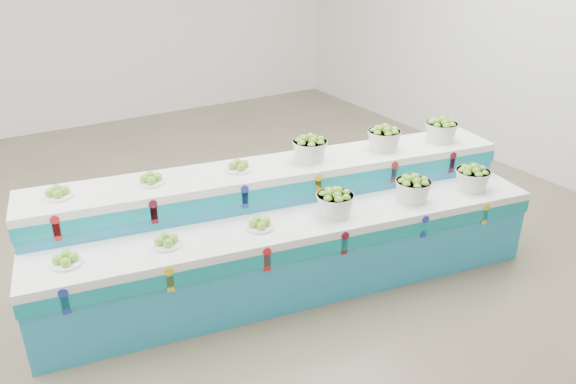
# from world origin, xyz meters

# --- Properties ---
(ground) EXTENTS (10.00, 10.00, 0.00)m
(ground) POSITION_xyz_m (0.00, 0.00, 0.00)
(ground) COLOR brown
(ground) RESTS_ON ground
(back_wall) EXTENTS (10.00, 0.00, 10.00)m
(back_wall) POSITION_xyz_m (0.00, 5.00, 2.00)
(back_wall) COLOR silver
(back_wall) RESTS_ON ground
(display_stand) EXTENTS (4.61, 1.90, 1.02)m
(display_stand) POSITION_xyz_m (0.96, -0.59, 0.51)
(display_stand) COLOR #258FBC
(display_stand) RESTS_ON ground
(plate_lower_left) EXTENTS (0.26, 0.26, 0.10)m
(plate_lower_left) POSITION_xyz_m (-0.92, -0.55, 0.77)
(plate_lower_left) COLOR white
(plate_lower_left) RESTS_ON display_stand
(plate_lower_mid) EXTENTS (0.26, 0.26, 0.10)m
(plate_lower_mid) POSITION_xyz_m (-0.19, -0.67, 0.77)
(plate_lower_mid) COLOR white
(plate_lower_mid) RESTS_ON display_stand
(plate_lower_right) EXTENTS (0.26, 0.26, 0.10)m
(plate_lower_right) POSITION_xyz_m (0.56, -0.80, 0.77)
(plate_lower_right) COLOR white
(plate_lower_right) RESTS_ON display_stand
(basket_lower_left) EXTENTS (0.37, 0.37, 0.24)m
(basket_lower_left) POSITION_xyz_m (1.24, -0.92, 0.84)
(basket_lower_left) COLOR silver
(basket_lower_left) RESTS_ON display_stand
(basket_lower_mid) EXTENTS (0.37, 0.37, 0.24)m
(basket_lower_mid) POSITION_xyz_m (2.01, -1.05, 0.84)
(basket_lower_mid) COLOR silver
(basket_lower_mid) RESTS_ON display_stand
(basket_lower_right) EXTENTS (0.37, 0.37, 0.24)m
(basket_lower_right) POSITION_xyz_m (2.66, -1.17, 0.84)
(basket_lower_right) COLOR silver
(basket_lower_right) RESTS_ON display_stand
(plate_upper_left) EXTENTS (0.26, 0.26, 0.10)m
(plate_upper_left) POSITION_xyz_m (-0.82, 0.00, 1.07)
(plate_upper_left) COLOR white
(plate_upper_left) RESTS_ON display_stand
(plate_upper_mid) EXTENTS (0.26, 0.26, 0.10)m
(plate_upper_mid) POSITION_xyz_m (-0.10, -0.13, 1.07)
(plate_upper_mid) COLOR white
(plate_upper_mid) RESTS_ON display_stand
(plate_upper_right) EXTENTS (0.26, 0.26, 0.10)m
(plate_upper_right) POSITION_xyz_m (0.66, -0.26, 1.07)
(plate_upper_right) COLOR white
(plate_upper_right) RESTS_ON display_stand
(basket_upper_left) EXTENTS (0.37, 0.37, 0.24)m
(basket_upper_left) POSITION_xyz_m (1.33, -0.37, 1.14)
(basket_upper_left) COLOR silver
(basket_upper_left) RESTS_ON display_stand
(basket_upper_mid) EXTENTS (0.37, 0.37, 0.24)m
(basket_upper_mid) POSITION_xyz_m (2.10, -0.51, 1.14)
(basket_upper_mid) COLOR silver
(basket_upper_mid) RESTS_ON display_stand
(basket_upper_right) EXTENTS (0.37, 0.37, 0.24)m
(basket_upper_right) POSITION_xyz_m (2.75, -0.62, 1.14)
(basket_upper_right) COLOR silver
(basket_upper_right) RESTS_ON display_stand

